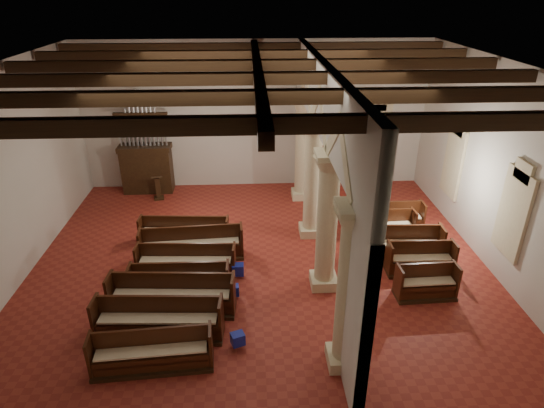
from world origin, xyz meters
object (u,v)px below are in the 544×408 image
at_px(pipe_organ, 146,160).
at_px(nave_pew_0, 153,356).
at_px(lectern, 158,189).
at_px(processional_banner, 365,175).
at_px(aisle_pew_0, 426,286).

distance_m(pipe_organ, nave_pew_0, 10.16).
bearing_deg(nave_pew_0, lectern, 95.14).
relative_size(processional_banner, aisle_pew_0, 1.34).
xyz_separation_m(lectern, processional_banner, (8.42, 0.18, 0.34)).
bearing_deg(aisle_pew_0, pipe_organ, 137.77).
height_order(processional_banner, nave_pew_0, processional_banner).
bearing_deg(nave_pew_0, processional_banner, 49.07).
bearing_deg(processional_banner, pipe_organ, 178.07).
relative_size(lectern, aisle_pew_0, 0.63).
xyz_separation_m(pipe_organ, nave_pew_0, (1.96, -9.92, -1.04)).
height_order(nave_pew_0, aisle_pew_0, same).
xyz_separation_m(pipe_organ, lectern, (0.53, -0.85, -0.93)).
xyz_separation_m(lectern, nave_pew_0, (1.43, -9.07, -0.11)).
bearing_deg(nave_pew_0, pipe_organ, 97.36).
height_order(pipe_organ, processional_banner, pipe_organ).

